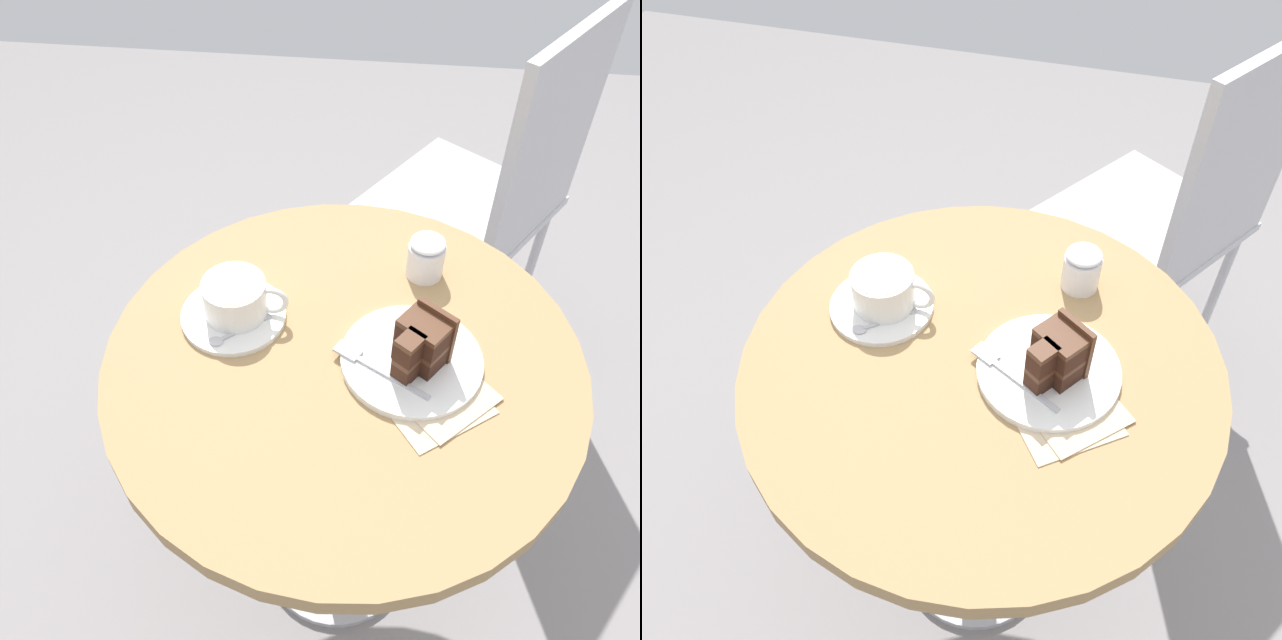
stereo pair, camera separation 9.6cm
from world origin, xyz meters
TOP-DOWN VIEW (x-y plane):
  - ground_plane at (0.00, 0.00)m, footprint 4.40×4.40m
  - cafe_table at (0.00, 0.00)m, footprint 0.69×0.69m
  - saucer at (-0.17, 0.06)m, footprint 0.16×0.16m
  - coffee_cup at (-0.16, 0.06)m, footprint 0.13×0.09m
  - teaspoon at (-0.16, 0.02)m, footprint 0.08×0.07m
  - cake_plate at (0.10, 0.00)m, footprint 0.20×0.20m
  - cake_slice at (0.11, -0.01)m, footprint 0.08×0.09m
  - fork at (0.04, -0.02)m, footprint 0.14×0.09m
  - napkin at (0.13, -0.05)m, footprint 0.19×0.19m
  - cafe_chair at (0.30, 0.66)m, footprint 0.53×0.53m
  - sugar_pot at (0.11, 0.18)m, footprint 0.06×0.06m

SIDE VIEW (x-z plane):
  - ground_plane at x=0.00m, z-range -0.01..0.00m
  - cafe_chair at x=0.30m, z-range 0.07..0.98m
  - cafe_table at x=0.00m, z-range 0.23..0.92m
  - napkin at x=0.13m, z-range 0.69..0.70m
  - saucer at x=-0.17m, z-range 0.69..0.70m
  - cake_plate at x=0.10m, z-range 0.69..0.71m
  - teaspoon at x=-0.16m, z-range 0.70..0.71m
  - fork at x=0.04m, z-range 0.71..0.71m
  - sugar_pot at x=0.11m, z-range 0.69..0.77m
  - coffee_cup at x=-0.16m, z-range 0.70..0.76m
  - cake_slice at x=0.11m, z-range 0.70..0.79m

